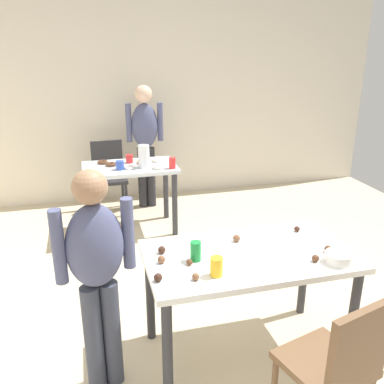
{
  "coord_description": "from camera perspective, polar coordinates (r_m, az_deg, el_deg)",
  "views": [
    {
      "loc": [
        -0.8,
        -2.26,
        1.98
      ],
      "look_at": [
        -0.03,
        0.67,
        0.9
      ],
      "focal_mm": 38.82,
      "sensor_mm": 36.0,
      "label": 1
    }
  ],
  "objects": [
    {
      "name": "cup_far_2",
      "position": [
        4.61,
        -8.59,
        4.54
      ],
      "size": [
        0.08,
        0.08,
        0.09
      ],
      "primitive_type": "cylinder",
      "color": "red",
      "rests_on": "dining_table_far"
    },
    {
      "name": "donut_far_2",
      "position": [
        4.56,
        -6.86,
        4.11
      ],
      "size": [
        0.12,
        0.12,
        0.03
      ],
      "primitive_type": "torus",
      "color": "gold",
      "rests_on": "dining_table_far"
    },
    {
      "name": "chair_far_table",
      "position": [
        5.2,
        -11.37,
        2.69
      ],
      "size": [
        0.41,
        0.41,
        0.87
      ],
      "color": "#2D2D33",
      "rests_on": "ground_plane"
    },
    {
      "name": "person_girl_near",
      "position": [
        2.4,
        -12.95,
        -9.99
      ],
      "size": [
        0.45,
        0.26,
        1.38
      ],
      "color": "#383D4C",
      "rests_on": "ground_plane"
    },
    {
      "name": "dining_table_near",
      "position": [
        2.69,
        7.73,
        -10.21
      ],
      "size": [
        1.3,
        0.72,
        0.75
      ],
      "color": "white",
      "rests_on": "ground_plane"
    },
    {
      "name": "chair_near_table",
      "position": [
        2.33,
        19.37,
        -21.26
      ],
      "size": [
        0.49,
        0.49,
        0.87
      ],
      "color": "brown",
      "rests_on": "ground_plane"
    },
    {
      "name": "cake_ball_8",
      "position": [
        2.62,
        16.61,
        -8.72
      ],
      "size": [
        0.04,
        0.04,
        0.04
      ],
      "primitive_type": "sphere",
      "color": "brown",
      "rests_on": "dining_table_near"
    },
    {
      "name": "cup_far_0",
      "position": [
        4.35,
        -2.72,
        4.0
      ],
      "size": [
        0.07,
        0.07,
        0.12
      ],
      "primitive_type": "cylinder",
      "color": "red",
      "rests_on": "dining_table_far"
    },
    {
      "name": "cake_ball_7",
      "position": [
        2.61,
        -4.18,
        -7.93
      ],
      "size": [
        0.05,
        0.05,
        0.05
      ],
      "primitive_type": "sphere",
      "color": "#3D2319",
      "rests_on": "dining_table_near"
    },
    {
      "name": "donut_far_3",
      "position": [
        4.39,
        -8.58,
        3.36
      ],
      "size": [
        0.11,
        0.11,
        0.03
      ],
      "primitive_type": "torus",
      "color": "white",
      "rests_on": "dining_table_far"
    },
    {
      "name": "donut_far_0",
      "position": [
        4.36,
        -4.7,
        3.46
      ],
      "size": [
        0.12,
        0.12,
        0.04
      ],
      "primitive_type": "torus",
      "color": "white",
      "rests_on": "dining_table_far"
    },
    {
      "name": "cake_ball_5",
      "position": [
        2.75,
        18.2,
        -7.45
      ],
      "size": [
        0.05,
        0.05,
        0.05
      ],
      "primitive_type": "sphere",
      "color": "brown",
      "rests_on": "dining_table_near"
    },
    {
      "name": "donut_far_5",
      "position": [
        4.62,
        -4.91,
        4.34
      ],
      "size": [
        0.1,
        0.1,
        0.03
      ],
      "primitive_type": "torus",
      "color": "white",
      "rests_on": "dining_table_far"
    },
    {
      "name": "donut_far_4",
      "position": [
        4.53,
        -11.08,
        3.75
      ],
      "size": [
        0.12,
        0.12,
        0.03
      ],
      "primitive_type": "torus",
      "color": "brown",
      "rests_on": "dining_table_far"
    },
    {
      "name": "cup_near_0",
      "position": [
        2.37,
        3.38,
        -10.19
      ],
      "size": [
        0.07,
        0.07,
        0.11
      ],
      "primitive_type": "cylinder",
      "color": "yellow",
      "rests_on": "dining_table_near"
    },
    {
      "name": "cake_ball_6",
      "position": [
        2.51,
        -4.22,
        -9.23
      ],
      "size": [
        0.05,
        0.05,
        0.05
      ],
      "primitive_type": "sphere",
      "color": "brown",
      "rests_on": "dining_table_near"
    },
    {
      "name": "cake_ball_4",
      "position": [
        2.99,
        14.22,
        -4.94
      ],
      "size": [
        0.04,
        0.04,
        0.04
      ],
      "primitive_type": "sphere",
      "color": "#3D2319",
      "rests_on": "dining_table_near"
    },
    {
      "name": "cake_ball_1",
      "position": [
        2.34,
        0.51,
        -11.56
      ],
      "size": [
        0.04,
        0.04,
        0.04
      ],
      "primitive_type": "sphere",
      "color": "brown",
      "rests_on": "dining_table_near"
    },
    {
      "name": "wall_back",
      "position": [
        5.56,
        -6.44,
        12.53
      ],
      "size": [
        6.4,
        0.1,
        2.6
      ],
      "primitive_type": "cube",
      "color": "beige",
      "rests_on": "ground_plane"
    },
    {
      "name": "cup_far_1",
      "position": [
        4.37,
        -9.88,
        3.64
      ],
      "size": [
        0.09,
        0.09,
        0.09
      ],
      "primitive_type": "cylinder",
      "color": "#3351B2",
      "rests_on": "dining_table_far"
    },
    {
      "name": "soda_can",
      "position": [
        2.51,
        0.5,
        -8.13
      ],
      "size": [
        0.07,
        0.07,
        0.12
      ],
      "primitive_type": "cylinder",
      "color": "#198438",
      "rests_on": "dining_table_near"
    },
    {
      "name": "cake_ball_2",
      "position": [
        2.77,
        6.14,
        -6.32
      ],
      "size": [
        0.05,
        0.05,
        0.05
      ],
      "primitive_type": "sphere",
      "color": "brown",
      "rests_on": "dining_table_near"
    },
    {
      "name": "cake_ball_3",
      "position": [
        2.33,
        -4.68,
        -11.62
      ],
      "size": [
        0.05,
        0.05,
        0.05
      ],
      "primitive_type": "sphere",
      "color": "#3D2319",
      "rests_on": "dining_table_near"
    },
    {
      "name": "donut_far_1",
      "position": [
        4.63,
        -12.17,
        4.04
      ],
      "size": [
        0.11,
        0.11,
        0.03
      ],
      "primitive_type": "torus",
      "color": "brown",
      "rests_on": "dining_table_far"
    },
    {
      "name": "person_adult_far",
      "position": [
        5.16,
        -6.46,
        7.63
      ],
      "size": [
        0.45,
        0.22,
        1.52
      ],
      "color": "#28282D",
      "rests_on": "ground_plane"
    },
    {
      "name": "dining_table_far",
      "position": [
        4.54,
        -8.49,
        2.0
      ],
      "size": [
        0.99,
        0.61,
        0.75
      ],
      "color": "silver",
      "rests_on": "ground_plane"
    },
    {
      "name": "pitcher_far",
      "position": [
        4.4,
        -6.63,
        4.9
      ],
      "size": [
        0.12,
        0.12,
        0.24
      ],
      "primitive_type": "cylinder",
      "color": "white",
      "rests_on": "dining_table_far"
    },
    {
      "name": "fork_near",
      "position": [
        2.62,
        4.95,
        -8.36
      ],
      "size": [
        0.17,
        0.02,
        0.01
      ],
      "primitive_type": "cube",
      "color": "silver",
      "rests_on": "dining_table_near"
    },
    {
      "name": "mixing_bowl",
      "position": [
        2.65,
        19.5,
        -8.51
      ],
      "size": [
        0.16,
        0.16,
        0.06
      ],
      "primitive_type": "cylinder",
      "color": "white",
      "rests_on": "dining_table_near"
    },
    {
      "name": "cake_ball_0",
      "position": [
        2.48,
        -0.36,
        -9.62
      ],
      "size": [
        0.04,
        0.04,
        0.04
      ],
      "primitive_type": "sphere",
      "color": "brown",
      "rests_on": "dining_table_near"
    },
    {
      "name": "ground_plane",
      "position": [
        3.11,
        3.95,
        -19.95
      ],
      "size": [
        6.4,
        6.4,
        0.0
      ],
      "primitive_type": "plane",
      "color": "beige"
    }
  ]
}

